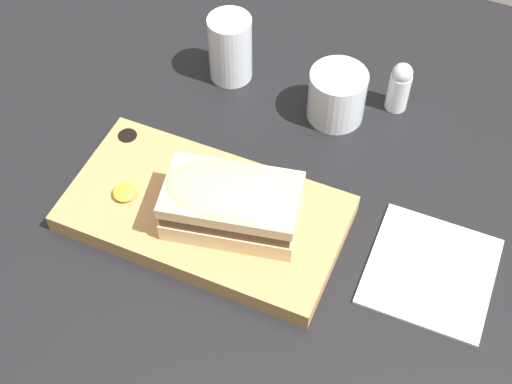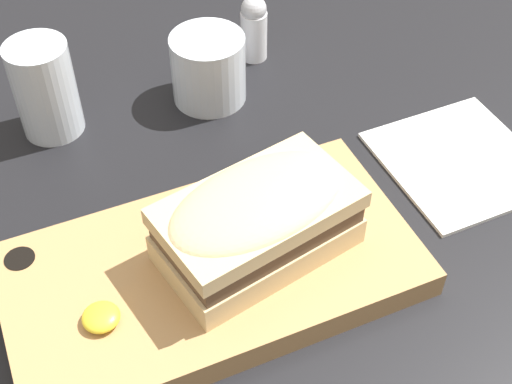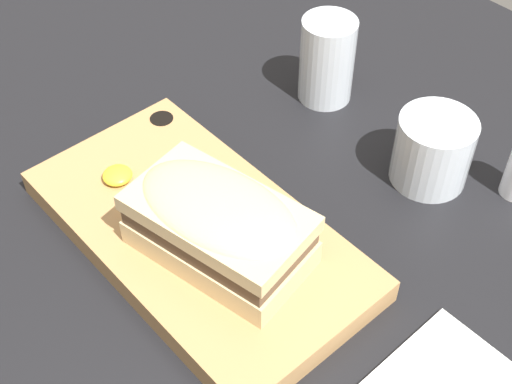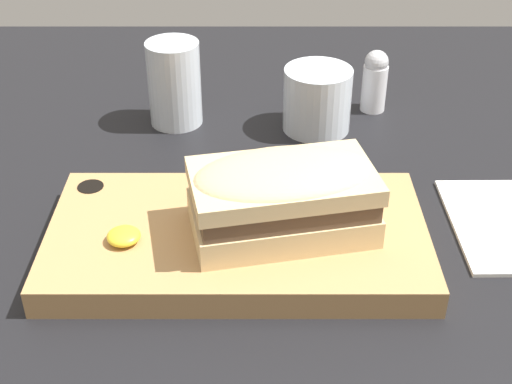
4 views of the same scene
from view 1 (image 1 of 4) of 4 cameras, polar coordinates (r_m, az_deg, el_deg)
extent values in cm
cube|color=black|center=(90.31, -8.00, -3.25)|extent=(193.76, 122.11, 2.00)
cube|color=tan|center=(88.48, -4.08, -1.73)|extent=(34.09, 18.16, 2.68)
cylinder|color=black|center=(96.51, -10.20, 4.22)|extent=(2.54, 2.54, 1.34)
cube|color=#DBBC84|center=(84.99, -1.90, -1.78)|extent=(17.26, 11.93, 2.63)
cube|color=brown|center=(83.22, -1.94, -0.91)|extent=(16.57, 11.45, 1.73)
cube|color=#DBBC84|center=(81.90, -1.97, -0.23)|extent=(17.26, 11.93, 1.58)
ellipsoid|color=#DBBC84|center=(81.37, -1.98, 0.05)|extent=(16.92, 11.69, 2.37)
ellipsoid|color=yellow|center=(89.28, -10.46, -0.02)|extent=(2.96, 2.96, 1.18)
cylinder|color=silver|center=(103.26, -2.07, 11.43)|extent=(6.24, 6.24, 10.10)
cylinder|color=silver|center=(104.98, -2.03, 10.37)|extent=(5.50, 5.50, 4.55)
cylinder|color=silver|center=(98.78, 6.50, 7.69)|extent=(7.93, 7.93, 7.51)
cylinder|color=#33050F|center=(99.35, 6.45, 7.36)|extent=(7.14, 7.14, 5.48)
cube|color=white|center=(87.57, 13.79, -6.14)|extent=(14.71, 15.30, 0.40)
cylinder|color=white|center=(101.83, 11.32, 7.89)|extent=(3.04, 3.04, 5.81)
sphere|color=#B7B7BC|center=(99.49, 11.64, 9.29)|extent=(2.89, 2.89, 2.89)
camera|label=2|loc=(0.46, -42.47, 4.99)|focal=50.00mm
camera|label=3|loc=(0.30, 35.34, -2.42)|focal=50.00mm
camera|label=4|loc=(0.41, -42.13, -24.63)|focal=50.00mm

